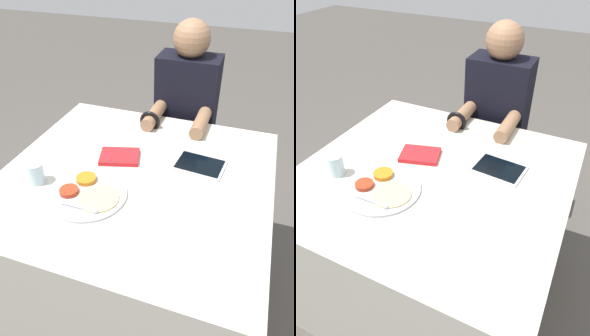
{
  "view_description": "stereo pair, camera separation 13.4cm",
  "coord_description": "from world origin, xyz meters",
  "views": [
    {
      "loc": [
        0.41,
        -1.03,
        1.63
      ],
      "look_at": [
        0.06,
        -0.02,
        0.83
      ],
      "focal_mm": 35.0,
      "sensor_mm": 36.0,
      "label": 1
    },
    {
      "loc": [
        0.53,
        -0.98,
        1.63
      ],
      "look_at": [
        0.06,
        -0.02,
        0.83
      ],
      "focal_mm": 35.0,
      "sensor_mm": 36.0,
      "label": 2
    }
  ],
  "objects": [
    {
      "name": "ground_plane",
      "position": [
        0.0,
        0.0,
        0.0
      ],
      "size": [
        12.0,
        12.0,
        0.0
      ],
      "primitive_type": "plane",
      "color": "#4C4742"
    },
    {
      "name": "dining_table",
      "position": [
        0.0,
        0.0,
        0.38
      ],
      "size": [
        1.13,
        1.09,
        0.77
      ],
      "color": "beige",
      "rests_on": "ground_plane"
    },
    {
      "name": "thali_tray",
      "position": [
        -0.13,
        -0.19,
        0.78
      ],
      "size": [
        0.31,
        0.31,
        0.03
      ],
      "color": "#B7BABF",
      "rests_on": "dining_table"
    },
    {
      "name": "red_notebook",
      "position": [
        -0.11,
        0.09,
        0.78
      ],
      "size": [
        0.2,
        0.17,
        0.02
      ],
      "color": "silver",
      "rests_on": "dining_table"
    },
    {
      "name": "tablet_device",
      "position": [
        0.25,
        0.15,
        0.77
      ],
      "size": [
        0.23,
        0.18,
        0.01
      ],
      "color": "#B7B7BC",
      "rests_on": "dining_table"
    },
    {
      "name": "person_diner",
      "position": [
        0.05,
        0.69,
        0.6
      ],
      "size": [
        0.35,
        0.46,
        1.25
      ],
      "color": "black",
      "rests_on": "ground_plane"
    },
    {
      "name": "drinking_glass",
      "position": [
        -0.36,
        -0.18,
        0.81
      ],
      "size": [
        0.06,
        0.06,
        0.09
      ],
      "color": "silver",
      "rests_on": "dining_table"
    }
  ]
}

